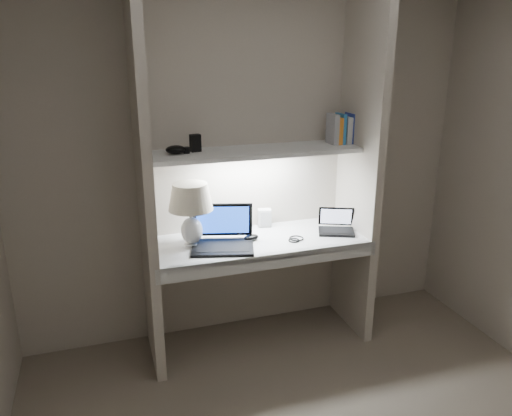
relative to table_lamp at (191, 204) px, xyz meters
name	(u,v)px	position (x,y,z in m)	size (l,w,h in m)	color
back_wall	(247,161)	(0.45, 0.25, 0.20)	(3.20, 0.01, 2.50)	beige
alcove_panel_left	(144,179)	(-0.28, -0.03, 0.20)	(0.06, 0.55, 2.50)	beige
alcove_panel_right	(360,162)	(1.18, -0.03, 0.20)	(0.06, 0.55, 2.50)	beige
desk	(259,242)	(0.45, -0.03, -0.30)	(1.40, 0.55, 0.04)	white
desk_apron	(272,261)	(0.45, -0.29, -0.33)	(1.46, 0.03, 0.10)	silver
shelf	(255,152)	(0.45, 0.07, 0.30)	(1.40, 0.36, 0.03)	silver
strip_light	(255,155)	(0.45, 0.07, 0.28)	(0.60, 0.04, 0.01)	white
table_lamp	(191,204)	(0.00, 0.00, 0.00)	(0.29, 0.29, 0.42)	white
laptop_main	(223,237)	(0.19, -0.06, -0.22)	(0.47, 0.43, 0.26)	black
laptop_netbook	(336,226)	(1.01, -0.05, -0.24)	(0.31, 0.29, 0.16)	black
speaker	(264,218)	(0.56, 0.20, -0.22)	(0.09, 0.07, 0.13)	silver
mouse	(251,237)	(0.39, -0.03, -0.26)	(0.11, 0.07, 0.04)	black
cable_coil	(296,238)	(0.69, -0.10, -0.28)	(0.10, 0.10, 0.01)	black
sticky_note	(195,244)	(0.02, 0.01, -0.28)	(0.08, 0.08, 0.00)	yellow
book_row	(342,129)	(1.09, 0.09, 0.41)	(0.20, 0.14, 0.21)	silver
shelf_box	(195,143)	(0.07, 0.12, 0.37)	(0.06, 0.05, 0.11)	black
shelf_gadget	(176,150)	(-0.07, 0.08, 0.34)	(0.13, 0.09, 0.05)	black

